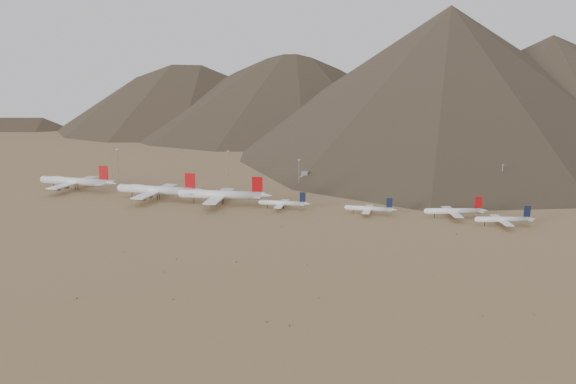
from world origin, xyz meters
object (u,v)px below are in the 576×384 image
(widebody_west, at_px, (75,181))
(control_tower, at_px, (305,179))
(widebody_east, at_px, (221,195))
(narrowbody_b, at_px, (370,209))
(narrowbody_a, at_px, (284,203))
(widebody_centre, at_px, (157,190))

(widebody_west, height_order, control_tower, widebody_west)
(widebody_west, bearing_deg, widebody_east, -5.27)
(control_tower, bearing_deg, narrowbody_b, -52.17)
(widebody_east, distance_m, narrowbody_b, 116.19)
(widebody_west, relative_size, narrowbody_a, 1.90)
(narrowbody_a, height_order, control_tower, narrowbody_a)
(widebody_west, height_order, widebody_east, widebody_west)
(narrowbody_a, bearing_deg, control_tower, 90.59)
(widebody_centre, relative_size, narrowbody_b, 2.02)
(narrowbody_b, bearing_deg, widebody_west, 175.15)
(widebody_west, xyz_separation_m, widebody_east, (143.79, -14.05, -0.17))
(widebody_west, distance_m, narrowbody_b, 260.28)
(widebody_east, relative_size, narrowbody_a, 1.86)
(widebody_centre, distance_m, widebody_east, 56.46)
(widebody_west, relative_size, widebody_centre, 0.99)
(widebody_west, distance_m, widebody_east, 144.47)
(widebody_west, xyz_separation_m, widebody_centre, (87.33, -13.30, 0.04))
(narrowbody_a, bearing_deg, widebody_west, 171.49)
(widebody_centre, distance_m, narrowbody_a, 107.62)
(widebody_centre, xyz_separation_m, narrowbody_b, (172.58, -0.01, -3.83))
(narrowbody_b, bearing_deg, narrowbody_a, 179.39)
(widebody_west, relative_size, widebody_east, 1.03)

